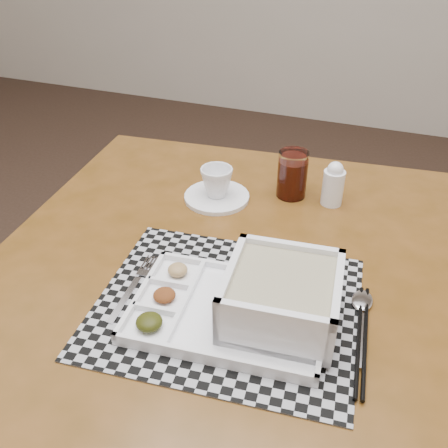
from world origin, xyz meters
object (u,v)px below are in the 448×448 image
Objects in this scene: cup at (217,182)px; creamer_bottle at (333,184)px; dining_table at (248,299)px; juice_glass at (292,176)px; serving_tray at (267,302)px.

creamer_bottle is at bearing 41.06° from cup.
dining_table is 0.32m from juice_glass.
creamer_bottle reaches higher than serving_tray.
creamer_bottle is at bearing 85.32° from serving_tray.
dining_table is 14.81× the size of cup.
juice_glass reaches higher than dining_table.
serving_tray is at bearing -81.55° from juice_glass.
cup is 0.71× the size of creamer_bottle.
cup is (-0.22, 0.34, 0.00)m from serving_tray.
juice_glass reaches higher than creamer_bottle.
serving_tray reaches higher than dining_table.
serving_tray is at bearing -60.35° from dining_table.
creamer_bottle is at bearing -1.81° from juice_glass.
dining_table is 0.33m from creamer_bottle.
creamer_bottle is at bearing 70.64° from dining_table.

